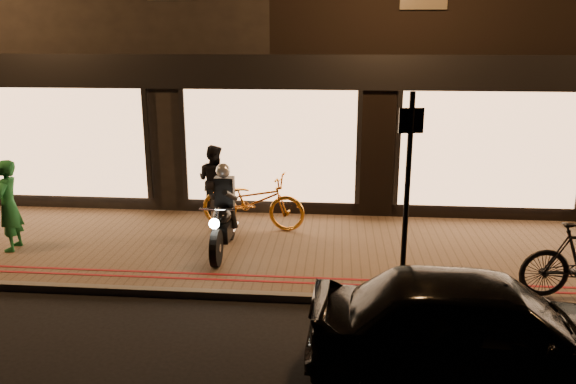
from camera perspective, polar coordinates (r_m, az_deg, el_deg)
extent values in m
plane|color=black|center=(8.65, -4.94, -10.93)|extent=(90.00, 90.00, 0.00)
cube|color=brown|center=(10.43, -3.04, -5.78)|extent=(50.00, 4.00, 0.12)
cube|color=#59544C|center=(8.67, -4.89, -10.43)|extent=(50.00, 0.14, 0.12)
cube|color=maroon|center=(9.00, -4.46, -8.96)|extent=(50.00, 0.06, 0.01)
cube|color=maroon|center=(9.18, -4.25, -8.45)|extent=(50.00, 0.06, 0.01)
cube|color=black|center=(18.21, -19.67, 15.90)|extent=(12.00, 10.00, 8.50)
cube|color=black|center=(17.24, 21.41, 15.82)|extent=(12.00, 10.00, 8.50)
cube|color=black|center=(11.68, -1.88, 12.08)|extent=(48.00, 0.12, 0.70)
cube|color=#EDAD76|center=(13.18, -21.70, 4.64)|extent=(3.60, 0.06, 2.38)
cube|color=#EDAD76|center=(11.86, -1.82, 4.63)|extent=(3.60, 0.06, 2.38)
cube|color=#EDAD76|center=(12.17, 19.77, 4.00)|extent=(3.60, 0.06, 2.38)
cylinder|color=black|center=(9.48, -7.30, -5.67)|extent=(0.13, 0.64, 0.64)
cylinder|color=black|center=(10.68, -5.92, -3.17)|extent=(0.13, 0.64, 0.64)
cylinder|color=silver|center=(9.48, -7.30, -5.67)|extent=(0.14, 0.14, 0.14)
cylinder|color=silver|center=(10.68, -5.92, -3.17)|extent=(0.14, 0.14, 0.14)
cube|color=black|center=(10.09, -6.53, -3.82)|extent=(0.27, 0.70, 0.30)
ellipsoid|color=black|center=(9.88, -6.72, -2.43)|extent=(0.33, 0.51, 0.29)
cube|color=black|center=(10.28, -6.27, -1.70)|extent=(0.23, 0.55, 0.09)
cylinder|color=silver|center=(9.41, -7.25, -1.76)|extent=(0.60, 0.04, 0.03)
cylinder|color=silver|center=(9.42, -7.30, -3.86)|extent=(0.05, 0.33, 0.71)
sphere|color=white|center=(9.24, -7.51, -3.21)|extent=(0.17, 0.17, 0.17)
cylinder|color=silver|center=(10.53, -5.41, -3.66)|extent=(0.08, 0.55, 0.07)
cube|color=black|center=(10.06, -6.46, -0.01)|extent=(0.34, 0.22, 0.55)
sphere|color=#B6B9BD|center=(9.90, -6.60, 2.19)|extent=(0.26, 0.26, 0.26)
cylinder|color=black|center=(9.78, -7.73, -0.32)|extent=(0.18, 0.61, 0.34)
cylinder|color=black|center=(9.72, -5.89, -0.36)|extent=(0.16, 0.61, 0.34)
cylinder|color=black|center=(10.18, -7.20, -2.49)|extent=(0.20, 0.29, 0.46)
cylinder|color=black|center=(10.13, -5.65, -2.54)|extent=(0.19, 0.29, 0.46)
cylinder|color=black|center=(8.24, 11.97, -0.49)|extent=(0.09, 0.09, 3.00)
cube|color=black|center=(8.01, 12.41, 7.10)|extent=(0.35, 0.08, 0.35)
imported|color=#C27922|center=(11.21, -3.59, -0.93)|extent=(2.21, 1.05, 1.12)
imported|color=#1A6530|center=(11.15, -26.54, -1.24)|extent=(0.47, 0.65, 1.65)
imported|color=black|center=(12.08, -7.54, 1.19)|extent=(0.91, 0.82, 1.53)
imported|color=black|center=(6.86, 19.14, -12.95)|extent=(4.01, 1.75, 1.34)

